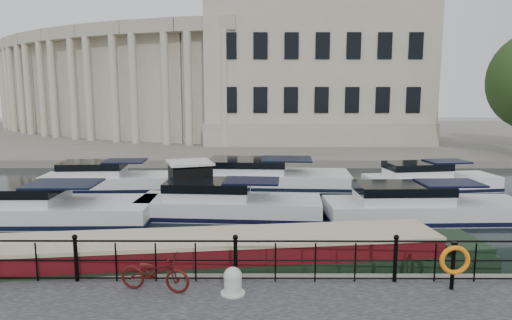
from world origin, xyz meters
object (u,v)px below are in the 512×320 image
(bicycle, at_px, (155,272))
(harbour_hut, at_px, (190,186))
(life_ring_post, at_px, (455,261))
(mooring_bollard, at_px, (233,281))
(narrowboat, at_px, (212,264))

(bicycle, relative_size, harbour_hut, 0.54)
(life_ring_post, distance_m, harbour_hut, 12.91)
(bicycle, distance_m, mooring_bollard, 1.88)
(life_ring_post, bearing_deg, bicycle, -179.68)
(life_ring_post, bearing_deg, harbour_hut, 127.30)
(narrowboat, bearing_deg, mooring_bollard, -80.02)
(harbour_hut, bearing_deg, bicycle, -104.80)
(life_ring_post, distance_m, narrowboat, 6.44)
(harbour_hut, bearing_deg, narrowboat, -95.86)
(mooring_bollard, distance_m, life_ring_post, 5.30)
(bicycle, xyz_separation_m, narrowboat, (1.15, 2.20, -0.64))
(narrowboat, xyz_separation_m, harbour_hut, (-1.82, 8.10, 0.59))
(mooring_bollard, xyz_separation_m, harbour_hut, (-2.54, 10.47, 0.10))
(life_ring_post, xyz_separation_m, narrowboat, (-6.00, 2.16, -0.93))
(bicycle, bearing_deg, harbour_hut, 15.16)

